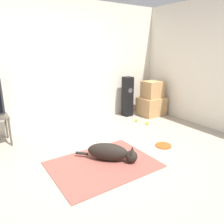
% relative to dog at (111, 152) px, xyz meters
% --- Properties ---
extents(ground_plane, '(12.00, 12.00, 0.00)m').
position_rel_dog_xyz_m(ground_plane, '(-0.09, -0.17, -0.14)').
color(ground_plane, '#9E9384').
extents(wall_back, '(8.00, 0.06, 2.55)m').
position_rel_dog_xyz_m(wall_back, '(-0.09, 1.93, 1.14)').
color(wall_back, silver).
rests_on(wall_back, ground_plane).
extents(area_rug, '(1.46, 1.09, 0.01)m').
position_rel_dog_xyz_m(area_rug, '(-0.16, -0.03, -0.13)').
color(area_rug, '#934C42').
rests_on(area_rug, ground_plane).
extents(dog, '(0.69, 0.72, 0.26)m').
position_rel_dog_xyz_m(dog, '(0.00, 0.00, 0.00)').
color(dog, black).
rests_on(dog, area_rug).
extents(frisbee, '(0.27, 0.27, 0.03)m').
position_rel_dog_xyz_m(frisbee, '(1.01, -0.09, -0.12)').
color(frisbee, '#DB511E').
rests_on(frisbee, ground_plane).
extents(cardboard_box_lower, '(0.60, 0.50, 0.44)m').
position_rel_dog_xyz_m(cardboard_box_lower, '(2.10, 1.36, 0.08)').
color(cardboard_box_lower, tan).
rests_on(cardboard_box_lower, ground_plane).
extents(cardboard_box_upper, '(0.45, 0.38, 0.40)m').
position_rel_dog_xyz_m(cardboard_box_upper, '(2.10, 1.36, 0.50)').
color(cardboard_box_upper, tan).
rests_on(cardboard_box_upper, cardboard_box_lower).
extents(floor_speaker, '(0.21, 0.21, 0.95)m').
position_rel_dog_xyz_m(floor_speaker, '(1.57, 1.65, 0.34)').
color(floor_speaker, black).
rests_on(floor_speaker, ground_plane).
extents(tennis_ball_by_boxes, '(0.07, 0.07, 0.07)m').
position_rel_dog_xyz_m(tennis_ball_by_boxes, '(1.46, 1.16, -0.10)').
color(tennis_ball_by_boxes, '#C6E033').
rests_on(tennis_ball_by_boxes, ground_plane).
extents(tennis_ball_near_speaker, '(0.07, 0.07, 0.07)m').
position_rel_dog_xyz_m(tennis_ball_near_speaker, '(1.52, 0.87, -0.10)').
color(tennis_ball_near_speaker, '#C6E033').
rests_on(tennis_ball_near_speaker, ground_plane).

